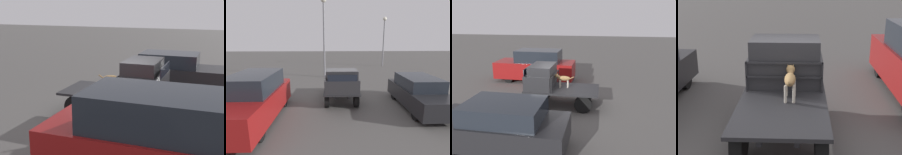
% 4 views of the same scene
% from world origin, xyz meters
% --- Properties ---
extents(ground_plane, '(80.00, 80.00, 0.00)m').
position_xyz_m(ground_plane, '(0.00, 0.00, 0.00)').
color(ground_plane, '#514F4C').
extents(flatbed_truck, '(3.54, 1.89, 0.87)m').
position_xyz_m(flatbed_truck, '(0.00, 0.00, 0.61)').
color(flatbed_truck, black).
rests_on(flatbed_truck, ground).
extents(truck_cab, '(1.28, 1.77, 1.15)m').
position_xyz_m(truck_cab, '(1.05, 0.00, 1.41)').
color(truck_cab, '#28282B').
rests_on(truck_cab, flatbed_truck).
extents(truck_headboard, '(0.04, 1.77, 0.72)m').
position_xyz_m(truck_headboard, '(0.37, 0.00, 1.35)').
color(truck_headboard, '#232326').
rests_on(truck_headboard, flatbed_truck).
extents(dog, '(1.01, 0.24, 0.70)m').
position_xyz_m(dog, '(0.03, -0.15, 1.32)').
color(dog, beige).
rests_on(dog, flatbed_truck).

